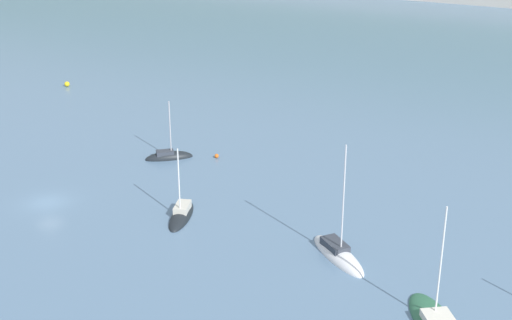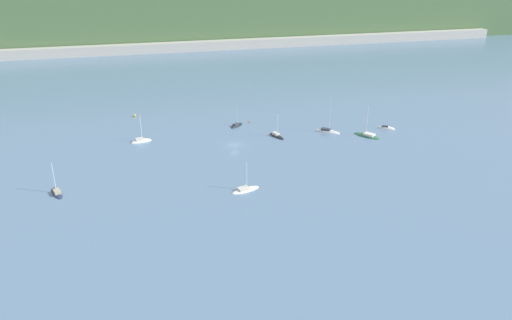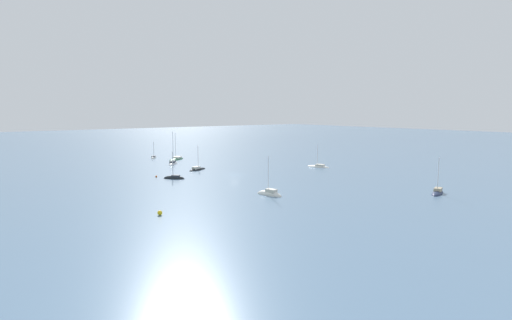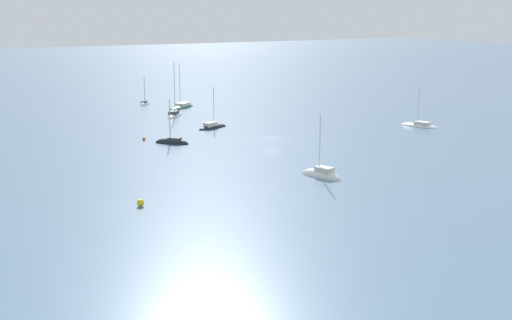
{
  "view_description": "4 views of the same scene",
  "coord_description": "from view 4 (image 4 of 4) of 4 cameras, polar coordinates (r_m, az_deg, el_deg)",
  "views": [
    {
      "loc": [
        50.06,
        -48.76,
        31.48
      ],
      "look_at": [
        17.89,
        12.23,
        3.74
      ],
      "focal_mm": 50.0,
      "sensor_mm": 36.0,
      "label": 1
    },
    {
      "loc": [
        -27.05,
        -133.78,
        54.17
      ],
      "look_at": [
        2.75,
        -15.0,
        1.19
      ],
      "focal_mm": 35.0,
      "sensor_mm": 36.0,
      "label": 2
    },
    {
      "loc": [
        -90.1,
        61.34,
        17.64
      ],
      "look_at": [
        4.06,
        -10.69,
        2.91
      ],
      "focal_mm": 28.0,
      "sensor_mm": 36.0,
      "label": 3
    },
    {
      "loc": [
        -98.14,
        61.67,
        21.04
      ],
      "look_at": [
        -17.69,
        13.59,
        1.05
      ],
      "focal_mm": 50.0,
      "sensor_mm": 36.0,
      "label": 4
    }
  ],
  "objects": [
    {
      "name": "sailboat_7",
      "position": [
        133.06,
        12.95,
        2.68
      ],
      "size": [
        7.79,
        4.66,
        7.77
      ],
      "rotation": [
        0.0,
        0.0,
        0.31
      ],
      "color": "white",
      "rests_on": "ground_plane"
    },
    {
      "name": "sailboat_1",
      "position": [
        161.13,
        -8.9,
        4.42
      ],
      "size": [
        5.35,
        4.43,
        7.03
      ],
      "rotation": [
        0.0,
        0.0,
        5.67
      ],
      "color": "white",
      "rests_on": "ground_plane"
    },
    {
      "name": "ground_plane",
      "position": [
        117.8,
        1.26,
        1.75
      ],
      "size": [
        600.0,
        600.0,
        0.0
      ],
      "primitive_type": "plane",
      "color": "slate"
    },
    {
      "name": "mooring_buoy_0",
      "position": [
        78.28,
        -9.23,
        -3.4
      ],
      "size": [
        0.82,
        0.82,
        0.82
      ],
      "color": "yellow",
      "rests_on": "ground_plane"
    },
    {
      "name": "sailboat_0",
      "position": [
        91.16,
        5.26,
        -1.28
      ],
      "size": [
        6.54,
        3.38,
        9.14
      ],
      "rotation": [
        0.0,
        0.0,
        0.24
      ],
      "color": "white",
      "rests_on": "ground_plane"
    },
    {
      "name": "sailboat_6",
      "position": [
        142.8,
        -6.54,
        3.54
      ],
      "size": [
        7.62,
        6.68,
        11.56
      ],
      "rotation": [
        0.0,
        0.0,
        5.61
      ],
      "color": "silver",
      "rests_on": "ground_plane"
    },
    {
      "name": "mooring_buoy_1",
      "position": [
        117.29,
        -8.96,
        1.68
      ],
      "size": [
        0.51,
        0.51,
        0.51
      ],
      "color": "orange",
      "rests_on": "ground_plane"
    },
    {
      "name": "sailboat_3",
      "position": [
        127.95,
        -3.51,
        2.61
      ],
      "size": [
        4.1,
        7.05,
        8.0
      ],
      "rotation": [
        0.0,
        0.0,
        5.06
      ],
      "color": "black",
      "rests_on": "ground_plane"
    },
    {
      "name": "sailboat_5",
      "position": [
        154.89,
        -5.99,
        4.21
      ],
      "size": [
        7.62,
        8.93,
        10.37
      ],
      "rotation": [
        0.0,
        0.0,
        2.2
      ],
      "color": "#2D6647",
      "rests_on": "ground_plane"
    },
    {
      "name": "sailboat_4",
      "position": [
        113.87,
        -6.72,
        1.35
      ],
      "size": [
        5.4,
        5.08,
        7.92
      ],
      "rotation": [
        0.0,
        0.0,
        0.73
      ],
      "color": "black",
      "rests_on": "ground_plane"
    }
  ]
}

